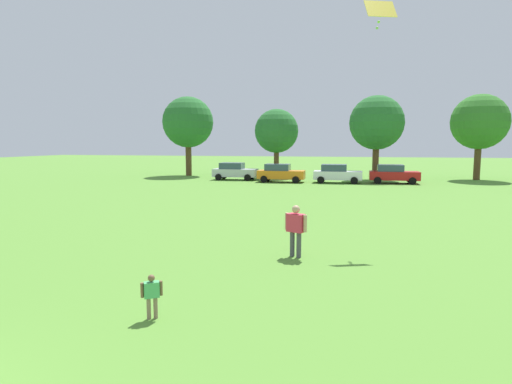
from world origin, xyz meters
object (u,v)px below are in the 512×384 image
Objects in this scene: tree_center_right at (480,122)px; parked_car_red_3 at (393,174)px; adult_bystander at (296,226)px; tree_left at (277,131)px; parked_car_silver_0 at (235,171)px; tree_far_left at (188,122)px; parked_car_orange_1 at (280,173)px; tree_center_left at (377,123)px; parked_car_white_2 at (337,174)px; kite at (380,10)px; child_kite_flyer at (152,293)px.

parked_car_red_3 is at bearing -145.44° from tree_center_right.
tree_left reaches higher than adult_bystander.
tree_far_left reaches higher than parked_car_silver_0.
parked_car_silver_0 is at bearing 163.67° from parked_car_orange_1.
tree_center_left is at bearing -167.67° from tree_center_right.
adult_bystander is 0.20× the size of tree_center_left.
parked_car_white_2 is at bearing -67.36° from adult_bystander.
tree_center_right is (18.51, 6.79, 4.78)m from parked_car_orange_1.
parked_car_red_3 is at bearing 5.64° from parked_car_orange_1.
tree_left is at bearing 103.75° from parked_car_orange_1.
kite is 0.29× the size of parked_car_red_3.
kite reaches higher than parked_car_silver_0.
tree_center_left reaches higher than parked_car_silver_0.
child_kite_flyer is 39.31m from tree_far_left.
parked_car_orange_1 is (-7.32, 21.50, -7.68)m from kite.
parked_car_silver_0 is at bearing 173.79° from parked_car_white_2.
tree_left is 10.17m from tree_center_left.
tree_far_left is 1.06× the size of tree_center_left.
adult_bystander is 0.39× the size of parked_car_orange_1.
tree_left is at bearing 50.60° from parked_car_silver_0.
child_kite_flyer is at bearing -99.98° from tree_center_left.
tree_center_right is at bearing 34.56° from parked_car_red_3.
tree_left reaches higher than parked_car_red_3.
child_kite_flyer is 0.22× the size of parked_car_silver_0.
child_kite_flyer is 0.22× the size of parked_car_white_2.
tree_far_left reaches higher than tree_left.
tree_center_left reaches higher than parked_car_orange_1.
kite reaches higher than parked_car_white_2.
adult_bystander is 25.89m from parked_car_orange_1.
kite reaches higher than tree_far_left.
kite is at bearing -72.22° from tree_left.
tree_left is (-11.46, 4.61, 3.98)m from parked_car_red_3.
tree_center_right is at bearing 68.42° from kite.
child_kite_flyer is 5.87m from adult_bystander.
parked_car_silver_0 and parked_car_orange_1 have the same top height.
tree_far_left is at bearing -179.90° from tree_left.
tree_center_right reaches higher than parked_car_orange_1.
parked_car_orange_1 is at bearing -159.85° from tree_center_right.
child_kite_flyer is at bearing -113.06° from tree_center_right.
tree_far_left is (-13.76, 36.44, 5.31)m from child_kite_flyer.
kite is at bearing -71.20° from parked_car_orange_1.
parked_car_orange_1 and parked_car_red_3 have the same top height.
tree_center_right is (23.32, 5.38, 4.78)m from parked_car_silver_0.
parked_car_red_3 is (14.91, -0.41, 0.00)m from parked_car_silver_0.
kite is 28.70m from tree_left.
adult_bystander is at bearing -62.69° from tree_far_left.
tree_far_left reaches higher than tree_center_left.
tree_center_right is at bearing 35.00° from child_kite_flyer.
parked_car_silver_0 and parked_car_red_3 have the same top height.
kite is (4.84, 9.35, 7.98)m from child_kite_flyer.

